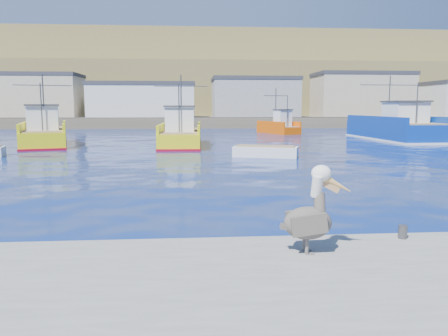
# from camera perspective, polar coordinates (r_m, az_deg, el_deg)

# --- Properties ---
(ground) EXTENTS (260.00, 260.00, 0.00)m
(ground) POSITION_cam_1_polar(r_m,az_deg,el_deg) (13.18, 3.42, -7.18)
(ground) COLOR navy
(ground) RESTS_ON ground
(dock_bollards) EXTENTS (36.20, 0.20, 0.30)m
(dock_bollards) POSITION_cam_1_polar(r_m,az_deg,el_deg) (9.90, 9.66, -8.53)
(dock_bollards) COLOR #4C4C4C
(dock_bollards) RESTS_ON dock
(far_shore) EXTENTS (200.00, 81.00, 24.00)m
(far_shore) POSITION_cam_1_polar(r_m,az_deg,el_deg) (121.94, -3.70, 10.58)
(far_shore) COLOR brown
(far_shore) RESTS_ON ground
(trawler_yellow_a) EXTENTS (6.36, 11.46, 6.46)m
(trawler_yellow_a) POSITION_cam_1_polar(r_m,az_deg,el_deg) (42.29, -22.38, 4.11)
(trawler_yellow_a) COLOR yellow
(trawler_yellow_a) RESTS_ON ground
(trawler_yellow_b) EXTENTS (4.77, 10.16, 6.36)m
(trawler_yellow_b) POSITION_cam_1_polar(r_m,az_deg,el_deg) (38.81, -5.65, 4.31)
(trawler_yellow_b) COLOR yellow
(trawler_yellow_b) RESTS_ON ground
(trawler_blue) EXTENTS (6.71, 14.17, 6.86)m
(trawler_blue) POSITION_cam_1_polar(r_m,az_deg,el_deg) (49.70, 21.48, 4.84)
(trawler_blue) COLOR navy
(trawler_blue) RESTS_ON ground
(boat_orange) EXTENTS (4.84, 7.29, 5.89)m
(boat_orange) POSITION_cam_1_polar(r_m,az_deg,el_deg) (57.47, 7.24, 5.46)
(boat_orange) COLOR #DB4E04
(boat_orange) RESTS_ON ground
(skiff_mid) EXTENTS (4.67, 2.89, 0.96)m
(skiff_mid) POSITION_cam_1_polar(r_m,az_deg,el_deg) (30.39, 5.44, 2.03)
(skiff_mid) COLOR silver
(skiff_mid) RESTS_ON ground
(skiff_far) EXTENTS (3.07, 4.35, 0.90)m
(skiff_far) POSITION_cam_1_polar(r_m,az_deg,el_deg) (61.22, 25.52, 4.26)
(skiff_far) COLOR silver
(skiff_far) RESTS_ON ground
(pelican) EXTENTS (1.46, 0.62, 1.80)m
(pelican) POSITION_cam_1_polar(r_m,az_deg,el_deg) (9.03, 11.22, -6.12)
(pelican) COLOR #595451
(pelican) RESTS_ON dock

